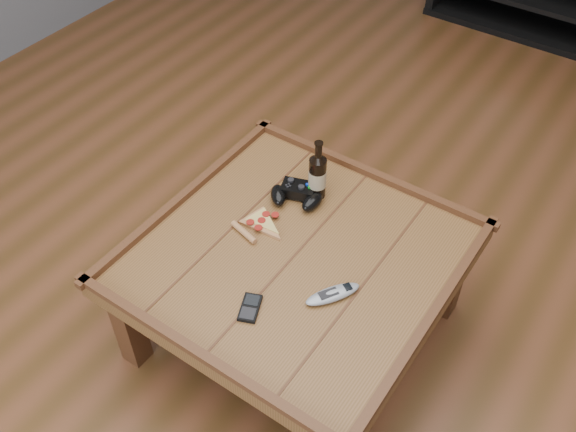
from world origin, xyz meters
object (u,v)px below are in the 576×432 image
Objects in this scene: coffee_table at (296,265)px; remote_control at (333,294)px; pizza_slice at (259,223)px; beer_bottle at (317,175)px; smartphone at (250,308)px; game_controller at (297,194)px.

remote_control is (0.19, -0.08, 0.07)m from coffee_table.
coffee_table reaches higher than pizza_slice.
beer_bottle is at bearing 85.03° from pizza_slice.
pizza_slice reaches higher than smartphone.
coffee_table reaches higher than smartphone.
game_controller is at bearing 85.20° from smartphone.
coffee_table is at bearing 2.20° from pizza_slice.
coffee_table is 8.73× the size of smartphone.
coffee_table is 0.22m from remote_control.
smartphone is at bearing -91.26° from game_controller.
beer_bottle reaches higher than pizza_slice.
beer_bottle is 1.02× the size of pizza_slice.
beer_bottle is (-0.10, 0.28, 0.16)m from coffee_table.
beer_bottle reaches higher than remote_control.
pizza_slice is (-0.08, -0.24, -0.09)m from beer_bottle.
game_controller is 1.72× the size of smartphone.
game_controller is 0.18m from pizza_slice.
game_controller reaches higher than pizza_slice.
coffee_table is 0.27m from game_controller.
coffee_table is at bearing -170.84° from remote_control.
coffee_table is 0.20m from pizza_slice.
beer_bottle is 0.27m from pizza_slice.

